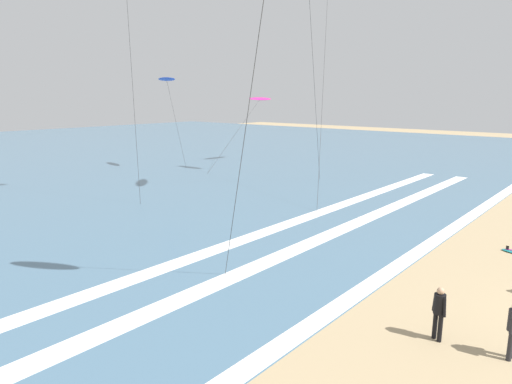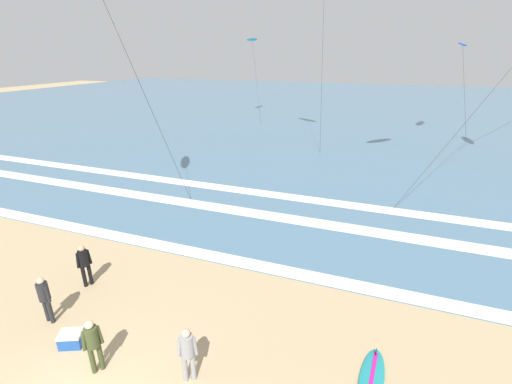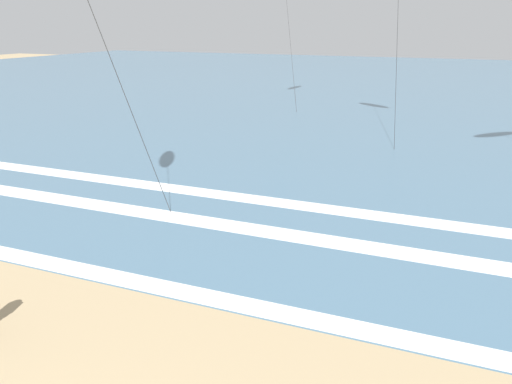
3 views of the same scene
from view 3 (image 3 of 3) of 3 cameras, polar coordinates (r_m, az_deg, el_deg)
ocean_surface at (r=55.39m, az=17.88°, el=9.88°), size 140.00×90.00×0.01m
wave_foam_shoreline at (r=12.79m, az=-1.89°, el=-11.18°), size 52.96×0.71×0.01m
wave_foam_mid_break at (r=16.29m, az=6.97°, el=-4.90°), size 46.84×0.95×0.01m
wave_foam_outer_break at (r=19.16m, az=5.27°, el=-1.47°), size 49.20×0.93×0.01m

